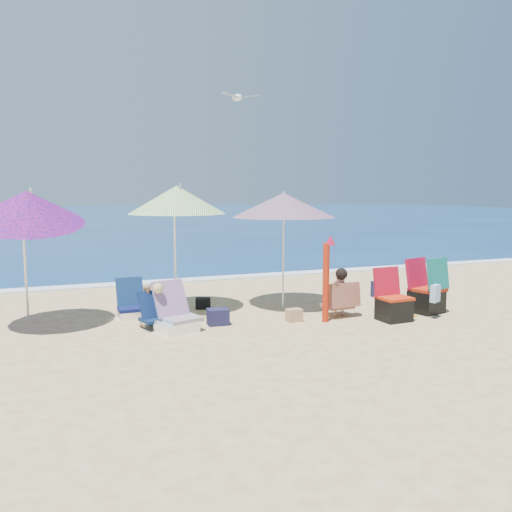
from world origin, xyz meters
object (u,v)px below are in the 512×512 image
object	(u,v)px
umbrella_blue	(27,207)
chair_rainbow	(176,318)
umbrella_turquoise	(283,205)
chair_navy	(132,307)
person_center	(340,293)
seagull	(238,98)
person_left	(150,306)
camp_chair_right	(427,293)
camp_chair_left	(393,305)
furled_umbrella	(327,274)
umbrella_striped	(177,200)

from	to	relation	value
umbrella_blue	chair_rainbow	size ratio (longest dim) A/B	2.92
umbrella_turquoise	chair_navy	world-z (taller)	umbrella_turquoise
person_center	seagull	bearing A→B (deg)	139.89
chair_rainbow	person_left	bearing A→B (deg)	131.24
chair_rainbow	chair_navy	bearing A→B (deg)	115.30
camp_chair_right	person_center	world-z (taller)	camp_chair_right
camp_chair_left	person_center	distance (m)	0.93
seagull	chair_navy	bearing A→B (deg)	179.53
chair_rainbow	seagull	bearing A→B (deg)	38.08
person_left	seagull	size ratio (longest dim) A/B	1.07
camp_chair_right	umbrella_turquoise	bearing A→B (deg)	149.16
umbrella_blue	chair_rainbow	distance (m)	2.96
chair_rainbow	camp_chair_right	world-z (taller)	camp_chair_right
camp_chair_right	chair_rainbow	bearing A→B (deg)	174.37
umbrella_turquoise	camp_chair_right	world-z (taller)	umbrella_turquoise
chair_navy	camp_chair_right	xyz separation A→B (m)	(5.17, -1.62, 0.20)
furled_umbrella	camp_chair_left	world-z (taller)	furled_umbrella
chair_navy	person_left	size ratio (longest dim) A/B	0.88
umbrella_turquoise	chair_navy	xyz separation A→B (m)	(-2.85, 0.24, -1.80)
umbrella_blue	person_center	distance (m)	5.47
chair_rainbow	person_left	size ratio (longest dim) A/B	1.07
camp_chair_right	umbrella_blue	bearing A→B (deg)	168.46
chair_rainbow	person_left	distance (m)	0.55
chair_rainbow	umbrella_blue	bearing A→B (deg)	156.78
chair_rainbow	camp_chair_right	bearing A→B (deg)	-5.63
umbrella_turquoise	camp_chair_left	size ratio (longest dim) A/B	2.77
umbrella_striped	umbrella_blue	xyz separation A→B (m)	(-2.50, -0.38, -0.09)
person_center	chair_navy	bearing A→B (deg)	159.96
umbrella_turquoise	chair_navy	distance (m)	3.38
camp_chair_left	umbrella_turquoise	bearing A→B (deg)	130.64
chair_navy	camp_chair_left	distance (m)	4.63
umbrella_turquoise	camp_chair_right	bearing A→B (deg)	-30.84
umbrella_turquoise	person_center	world-z (taller)	umbrella_turquoise
chair_rainbow	camp_chair_left	world-z (taller)	camp_chair_left
camp_chair_left	seagull	size ratio (longest dim) A/B	1.25
umbrella_striped	camp_chair_left	size ratio (longest dim) A/B	2.62
furled_umbrella	person_center	xyz separation A→B (m)	(0.42, 0.24, -0.40)
umbrella_blue	camp_chair_left	world-z (taller)	umbrella_blue
umbrella_blue	chair_rainbow	bearing A→B (deg)	-23.22
umbrella_striped	seagull	bearing A→B (deg)	-8.30
umbrella_turquoise	camp_chair_left	distance (m)	2.73
umbrella_turquoise	furled_umbrella	distance (m)	1.75
chair_navy	seagull	size ratio (longest dim) A/B	0.94
umbrella_striped	camp_chair_right	bearing A→B (deg)	-22.41
furled_umbrella	chair_rainbow	bearing A→B (deg)	172.05
chair_rainbow	umbrella_striped	bearing A→B (deg)	75.73
camp_chair_left	person_center	world-z (taller)	camp_chair_left
umbrella_blue	person_left	world-z (taller)	umbrella_blue
chair_rainbow	camp_chair_left	distance (m)	3.75
person_left	seagull	xyz separation A→B (m)	(1.81, 0.75, 3.60)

